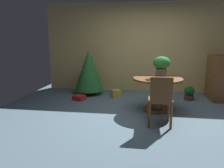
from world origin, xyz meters
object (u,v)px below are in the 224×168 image
Objects in this scene: holiday_tree at (89,71)px; wooden_cabinet at (221,78)px; round_dining_table at (157,90)px; gift_box_red at (79,98)px; flower_vase at (162,65)px; wooden_chair_near at (160,98)px; gift_box_gold at (116,93)px; potted_plant at (189,93)px.

holiday_tree reaches higher than wooden_cabinet.
gift_box_red is (-1.93, 0.55, -0.40)m from round_dining_table.
flower_vase is 0.51× the size of wooden_chair_near.
wooden_chair_near is 0.80× the size of wooden_cabinet.
round_dining_table is at bearing 90.00° from wooden_chair_near.
gift_box_red is at bearing -153.92° from gift_box_gold.
gift_box_gold is (-1.03, 0.99, -0.36)m from round_dining_table.
wooden_cabinet reaches higher than gift_box_red.
wooden_cabinet is (1.58, 1.09, -0.42)m from flower_vase.
gift_box_gold is 2.73m from wooden_cabinet.
flower_vase is 0.37× the size of holiday_tree.
gift_box_red is at bearing 142.96° from wooden_chair_near.
flower_vase is at bearing 31.64° from round_dining_table.
flower_vase is at bearing 85.75° from wooden_chair_near.
round_dining_table is 0.85× the size of holiday_tree.
holiday_tree reaches higher than gift_box_gold.
potted_plant is (0.87, 0.97, -0.28)m from round_dining_table.
wooden_chair_near reaches higher than gift_box_gold.
round_dining_table is 1.16× the size of wooden_chair_near.
holiday_tree is 2.78m from potted_plant.
gift_box_gold is at bearing 26.08° from gift_box_red.
round_dining_table is 2.01m from wooden_cabinet.
flower_vase is 2.27m from gift_box_red.
gift_box_gold is at bearing -17.06° from holiday_tree.
flower_vase is at bearing -40.78° from gift_box_gold.
potted_plant is (-0.78, -0.16, -0.39)m from wooden_cabinet.
flower_vase reaches higher than round_dining_table.
round_dining_table is at bearing -43.93° from gift_box_gold.
gift_box_gold is 1.00m from gift_box_red.
holiday_tree reaches higher than flower_vase.
wooden_chair_near reaches higher than gift_box_red.
potted_plant is at bearing 65.01° from wooden_chair_near.
potted_plant is (0.80, 0.93, -0.81)m from flower_vase.
flower_vase is 1.97m from wooden_cabinet.
flower_vase reaches higher than gift_box_gold.
gift_box_red is at bearing -170.78° from wooden_cabinet.
holiday_tree reaches higher than round_dining_table.
wooden_cabinet reaches higher than wooden_chair_near.
wooden_cabinet is at bearing 11.86° from potted_plant.
wooden_chair_near is 2.20m from gift_box_gold.
wooden_cabinet is 3.13× the size of potted_plant.
holiday_tree is 1.03m from gift_box_gold.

